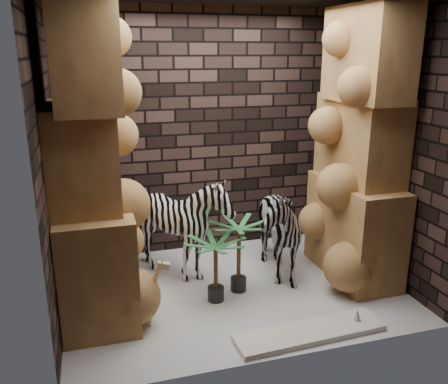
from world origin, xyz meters
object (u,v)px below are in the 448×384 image
object	(u,v)px
giraffe_toy	(139,291)
surfboard	(310,332)
palm_front	(239,256)
zebra_right	(270,219)
palm_back	(216,270)
zebra_left	(182,231)

from	to	relation	value
giraffe_toy	surfboard	size ratio (longest dim) A/B	0.49
palm_front	surfboard	bearing A→B (deg)	-69.41
zebra_right	palm_front	xyz separation A→B (m)	(-0.47, -0.31, -0.26)
giraffe_toy	palm_front	distance (m)	1.15
zebra_right	palm_back	xyz separation A→B (m)	(-0.76, -0.44, -0.32)
zebra_right	palm_front	size ratio (longest dim) A/B	1.64
zebra_left	giraffe_toy	size ratio (longest dim) A/B	1.76
giraffe_toy	zebra_left	bearing A→B (deg)	70.57
zebra_left	palm_back	xyz separation A→B (m)	(0.21, -0.63, -0.21)
palm_front	palm_back	distance (m)	0.33
zebra_right	palm_front	bearing A→B (deg)	-143.66
giraffe_toy	surfboard	bearing A→B (deg)	-7.80
zebra_right	palm_front	distance (m)	0.62
palm_back	surfboard	size ratio (longest dim) A/B	0.49
surfboard	palm_back	bearing A→B (deg)	125.09
giraffe_toy	palm_front	bearing A→B (deg)	33.61
surfboard	zebra_right	bearing A→B (deg)	82.50
giraffe_toy	palm_front	xyz separation A→B (m)	(1.09, 0.37, 0.05)
palm_front	surfboard	xyz separation A→B (m)	(0.37, -0.98, -0.38)
giraffe_toy	palm_back	bearing A→B (deg)	31.26
palm_front	zebra_left	bearing A→B (deg)	135.82
zebra_right	zebra_left	bearing A→B (deg)	172.58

